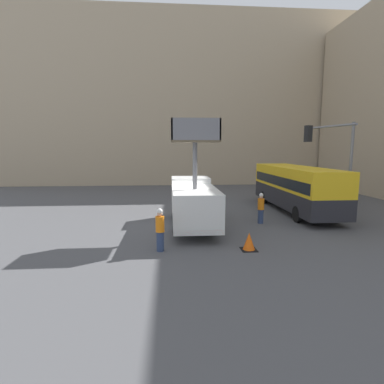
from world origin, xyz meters
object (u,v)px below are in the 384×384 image
object	(u,v)px
utility_truck	(193,200)
traffic_cone_near_truck	(249,242)
road_worker_near_truck	(160,230)
city_bus	(295,185)
road_worker_directing	(261,208)
traffic_light_pole	(336,155)

from	to	relation	value
utility_truck	traffic_cone_near_truck	bearing A→B (deg)	-62.38
traffic_cone_near_truck	road_worker_near_truck	bearing A→B (deg)	177.69
city_bus	traffic_cone_near_truck	size ratio (longest dim) A/B	13.28
utility_truck	road_worker_directing	distance (m)	4.18
traffic_light_pole	road_worker_near_truck	xyz separation A→B (m)	(-10.24, -4.49, -3.11)
road_worker_near_truck	road_worker_directing	bearing A→B (deg)	-14.29
utility_truck	traffic_light_pole	xyz separation A→B (m)	(8.49, 0.59, 2.51)
city_bus	road_worker_directing	world-z (taller)	city_bus
city_bus	traffic_light_pole	size ratio (longest dim) A/B	1.73
traffic_light_pole	road_worker_near_truck	world-z (taller)	traffic_light_pole
city_bus	traffic_light_pole	xyz separation A→B (m)	(0.94, -3.33, 2.21)
city_bus	road_worker_near_truck	distance (m)	12.18
utility_truck	road_worker_directing	xyz separation A→B (m)	(4.09, 0.62, -0.64)
traffic_light_pole	traffic_cone_near_truck	distance (m)	8.70
road_worker_directing	traffic_cone_near_truck	distance (m)	5.11
road_worker_near_truck	road_worker_directing	size ratio (longest dim) A/B	1.03
traffic_light_pole	road_worker_directing	distance (m)	5.42
utility_truck	city_bus	world-z (taller)	utility_truck
utility_truck	city_bus	size ratio (longest dim) A/B	0.64
road_worker_directing	road_worker_near_truck	bearing A→B (deg)	-13.58
traffic_light_pole	road_worker_directing	size ratio (longest dim) A/B	3.29
road_worker_near_truck	traffic_cone_near_truck	bearing A→B (deg)	-54.41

